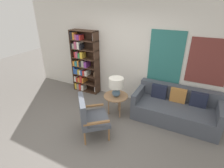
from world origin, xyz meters
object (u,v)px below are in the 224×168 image
Objects in this scene: couch at (175,108)px; side_table at (116,97)px; table_lamp at (116,85)px; bookshelf at (83,63)px; armchair at (89,115)px.

couch reaches higher than side_table.
table_lamp is at bearing -159.25° from couch.
side_table is at bearing -27.35° from bookshelf.
armchair is 0.94m from side_table.
side_table is 1.23× the size of table_lamp.
bookshelf is 1.72m from side_table.
table_lamp reaches higher than armchair.
armchair is 1.49× the size of side_table.
armchair is 2.08m from couch.
table_lamp is (-1.33, -0.51, 0.55)m from couch.
bookshelf is 3.92× the size of table_lamp.
side_table is (1.48, -0.77, -0.42)m from bookshelf.
couch is (1.53, 1.40, -0.21)m from armchair.
side_table is 0.36m from table_lamp.
couch is 1.45m from side_table.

